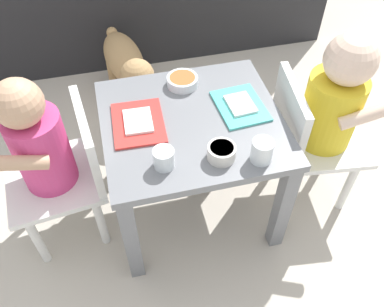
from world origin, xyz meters
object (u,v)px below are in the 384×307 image
object	(u,v)px
food_tray_left	(138,122)
cereal_bowl_right_side	(222,152)
seated_child_left	(46,149)
veggie_bowl_near	(182,81)
water_cup_right	(164,159)
seated_child_right	(329,106)
dining_table	(192,139)
dog	(127,63)
water_cup_left	(262,152)
food_tray_right	(240,105)

from	to	relation	value
food_tray_left	cereal_bowl_right_side	distance (m)	0.27
seated_child_left	cereal_bowl_right_side	bearing A→B (deg)	-19.79
veggie_bowl_near	water_cup_right	bearing A→B (deg)	-110.99
seated_child_right	food_tray_left	size ratio (longest dim) A/B	3.36
dining_table	dog	xyz separation A→B (m)	(-0.13, 0.62, -0.13)
seated_child_left	water_cup_left	distance (m)	0.60
seated_child_left	water_cup_left	size ratio (longest dim) A/B	9.70
dog	food_tray_left	distance (m)	0.64
water_cup_right	dining_table	bearing A→B (deg)	53.40
food_tray_right	food_tray_left	bearing A→B (deg)	180.00
dining_table	cereal_bowl_right_side	world-z (taller)	cereal_bowl_right_side
dining_table	water_cup_right	size ratio (longest dim) A/B	9.26
water_cup_right	seated_child_left	bearing A→B (deg)	152.99
water_cup_right	veggie_bowl_near	world-z (taller)	water_cup_right
seated_child_right	water_cup_left	distance (m)	0.33
water_cup_right	veggie_bowl_near	xyz separation A→B (m)	(0.12, 0.32, -0.01)
veggie_bowl_near	seated_child_right	bearing A→B (deg)	-25.25
food_tray_right	cereal_bowl_right_side	distance (m)	0.22
food_tray_right	cereal_bowl_right_side	bearing A→B (deg)	-122.03
seated_child_left	veggie_bowl_near	world-z (taller)	seated_child_left
dining_table	seated_child_left	size ratio (longest dim) A/B	0.83
food_tray_left	seated_child_left	bearing A→B (deg)	-176.94
seated_child_left	dog	xyz separation A→B (m)	(0.29, 0.61, -0.18)
dog	cereal_bowl_right_side	distance (m)	0.83
dining_table	seated_child_right	xyz separation A→B (m)	(0.43, -0.03, 0.07)
seated_child_left	water_cup_left	world-z (taller)	seated_child_left
cereal_bowl_right_side	seated_child_right	bearing A→B (deg)	18.65
dog	food_tray_left	bearing A→B (deg)	-92.06
food_tray_right	water_cup_left	distance (m)	0.22
seated_child_left	dining_table	bearing A→B (deg)	-0.94
dining_table	veggie_bowl_near	size ratio (longest dim) A/B	5.33
dining_table	dog	distance (m)	0.65
food_tray_left	water_cup_left	distance (m)	0.37
seated_child_right	water_cup_left	world-z (taller)	seated_child_right
seated_child_right	veggie_bowl_near	bearing A→B (deg)	154.75
veggie_bowl_near	cereal_bowl_right_side	distance (m)	0.33
food_tray_left	water_cup_right	distance (m)	0.18
cereal_bowl_right_side	dining_table	bearing A→B (deg)	104.57
dog	food_tray_left	world-z (taller)	food_tray_left
water_cup_left	water_cup_right	xyz separation A→B (m)	(-0.26, 0.04, -0.01)
food_tray_right	cereal_bowl_right_side	size ratio (longest dim) A/B	2.40
water_cup_left	veggie_bowl_near	distance (m)	0.38
water_cup_left	water_cup_right	bearing A→B (deg)	171.01
seated_child_left	food_tray_right	distance (m)	0.58
veggie_bowl_near	water_cup_left	bearing A→B (deg)	-69.58
seated_child_left	seated_child_right	world-z (taller)	seated_child_right
seated_child_left	water_cup_right	distance (m)	0.35
veggie_bowl_near	food_tray_right	bearing A→B (deg)	-44.73
seated_child_right	food_tray_right	size ratio (longest dim) A/B	3.54
food_tray_left	cereal_bowl_right_side	world-z (taller)	cereal_bowl_right_side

